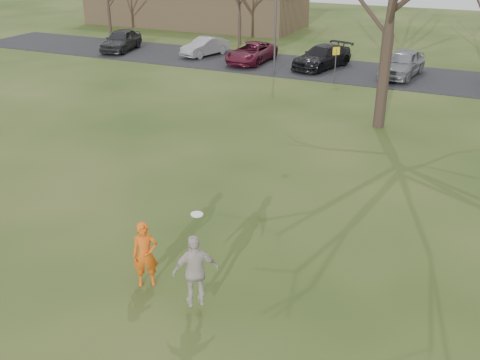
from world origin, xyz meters
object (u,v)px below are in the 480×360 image
at_px(car_2, 251,53).
at_px(player_defender, 145,255).
at_px(building, 195,4).
at_px(lamp_post, 276,8).
at_px(catching_play, 196,271).
at_px(car_3, 322,57).
at_px(car_0, 121,40).
at_px(car_4, 402,63).
at_px(car_1, 205,47).

bearing_deg(car_2, player_defender, -70.80).
xyz_separation_m(player_defender, car_2, (-7.67, 24.58, -0.17)).
xyz_separation_m(building, lamp_post, (14.00, -15.50, 2.04)).
bearing_deg(catching_play, car_3, 100.12).
relative_size(player_defender, lamp_post, 0.28).
height_order(building, lamp_post, lamp_post).
distance_m(car_2, catching_play, 26.75).
xyz_separation_m(catching_play, building, (-20.81, 38.25, 0.78)).
distance_m(car_2, lamp_post, 4.74).
bearing_deg(player_defender, car_3, 62.02).
height_order(car_0, car_4, car_4).
xyz_separation_m(car_2, building, (-11.45, 13.19, 1.23)).
bearing_deg(lamp_post, building, 132.09).
relative_size(car_3, lamp_post, 0.79).
distance_m(car_1, car_2, 3.98).
bearing_deg(player_defender, car_1, 80.11).
xyz_separation_m(car_3, car_4, (5.11, -0.23, 0.08)).
xyz_separation_m(car_0, car_1, (6.51, 0.98, -0.13)).
xyz_separation_m(car_2, car_4, (9.92, 0.18, 0.14)).
xyz_separation_m(car_2, lamp_post, (2.55, -2.31, 3.27)).
relative_size(player_defender, car_0, 0.39).
bearing_deg(player_defender, car_0, 92.17).
height_order(car_2, car_4, car_4).
distance_m(car_1, catching_play, 28.99).
bearing_deg(building, player_defender, -63.15).
relative_size(car_4, building, 0.23).
relative_size(car_2, lamp_post, 0.76).
height_order(car_0, car_1, car_0).
xyz_separation_m(car_3, lamp_post, (-2.27, -2.72, 3.21)).
xyz_separation_m(car_3, building, (-16.27, 12.78, 1.18)).
distance_m(player_defender, car_1, 27.82).
distance_m(player_defender, car_4, 24.86).
distance_m(player_defender, lamp_post, 23.06).
bearing_deg(building, lamp_post, -47.91).
bearing_deg(car_1, car_3, 15.39).
relative_size(car_1, lamp_post, 0.62).
bearing_deg(catching_play, car_4, 88.72).
relative_size(catching_play, lamp_post, 0.38).
height_order(catching_play, lamp_post, lamp_post).
bearing_deg(car_3, lamp_post, -112.63).
distance_m(car_0, car_2, 10.43).
height_order(car_0, building, building).
distance_m(player_defender, building, 42.35).
height_order(car_0, car_3, car_0).
bearing_deg(car_4, car_2, -171.16).
distance_m(car_3, car_4, 5.12).
distance_m(car_2, car_4, 9.93).
bearing_deg(car_4, car_1, -174.42).
distance_m(player_defender, catching_play, 1.78).
bearing_deg(catching_play, lamp_post, 106.68).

